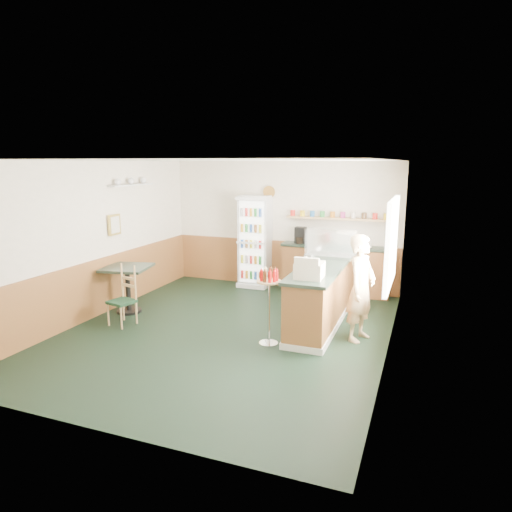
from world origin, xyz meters
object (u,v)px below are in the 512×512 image
at_px(shopkeeper, 361,288).
at_px(cafe_chair, 124,293).
at_px(drinks_fridge, 255,242).
at_px(display_case, 331,244).
at_px(condiment_stand, 269,294).
at_px(cafe_table, 128,280).
at_px(cash_register, 310,270).

xyz_separation_m(shopkeeper, cafe_chair, (-3.80, -0.66, -0.29)).
height_order(drinks_fridge, display_case, drinks_fridge).
distance_m(condiment_stand, cafe_chair, 2.57).
bearing_deg(drinks_fridge, condiment_stand, -65.53).
distance_m(display_case, cafe_table, 3.70).
relative_size(drinks_fridge, shopkeeper, 1.22).
relative_size(drinks_fridge, cafe_table, 2.18).
distance_m(drinks_fridge, condiment_stand, 3.30).
xyz_separation_m(drinks_fridge, condiment_stand, (1.36, -3.00, -0.21)).
distance_m(drinks_fridge, shopkeeper, 3.50).
bearing_deg(display_case, shopkeeper, -58.77).
xyz_separation_m(cash_register, cafe_chair, (-3.10, -0.26, -0.60)).
xyz_separation_m(condiment_stand, cafe_table, (-2.86, 0.51, -0.18)).
bearing_deg(drinks_fridge, shopkeeper, -41.90).
xyz_separation_m(display_case, shopkeeper, (0.70, -1.15, -0.44)).
bearing_deg(cash_register, cafe_chair, -177.64).
xyz_separation_m(drinks_fridge, display_case, (1.90, -1.18, 0.26)).
bearing_deg(drinks_fridge, cash_register, -55.19).
height_order(shopkeeper, condiment_stand, shopkeeper).
bearing_deg(shopkeeper, cash_register, 137.07).
distance_m(shopkeeper, cafe_chair, 3.86).
bearing_deg(display_case, cafe_table, -159.00).
bearing_deg(cafe_chair, cafe_table, 133.16).
bearing_deg(display_case, cafe_chair, -149.57).
height_order(shopkeeper, cafe_table, shopkeeper).
xyz_separation_m(drinks_fridge, cafe_chair, (-1.19, -3.00, -0.47)).
distance_m(cash_register, shopkeeper, 0.86).
height_order(display_case, shopkeeper, shopkeeper).
height_order(display_case, cash_register, display_case).
bearing_deg(cafe_table, cafe_chair, -59.40).
distance_m(condiment_stand, cafe_table, 2.91).
bearing_deg(drinks_fridge, cafe_table, -121.05).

